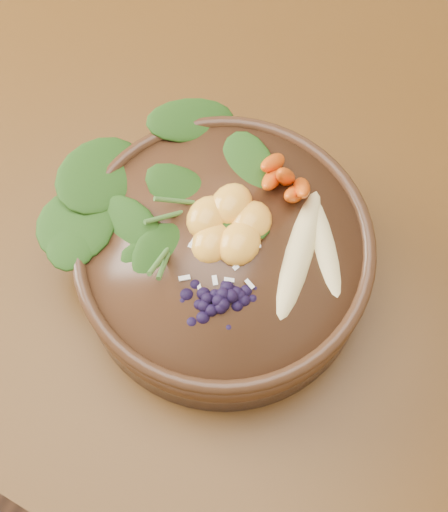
{
  "coord_description": "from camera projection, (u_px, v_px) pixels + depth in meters",
  "views": [
    {
      "loc": [
        0.47,
        -0.4,
        1.52
      ],
      "look_at": [
        0.31,
        -0.12,
        0.8
      ],
      "focal_mm": 50.0,
      "sensor_mm": 36.0,
      "label": 1
    }
  ],
  "objects": [
    {
      "name": "dining_table",
      "position": [
        75.0,
        131.0,
        1.02
      ],
      "size": [
        1.6,
        0.9,
        0.75
      ],
      "color": "#331C0C",
      "rests_on": "ground"
    },
    {
      "name": "carrot_cluster",
      "position": [
        288.0,
        157.0,
        0.74
      ],
      "size": [
        0.09,
        0.09,
        0.09
      ],
      "primitive_type": null,
      "rotation": [
        0.0,
        0.0,
        0.39
      ],
      "color": "#E05312",
      "rests_on": "stoneware_bowl"
    },
    {
      "name": "stoneware_bowl",
      "position": [
        224.0,
        260.0,
        0.79
      ],
      "size": [
        0.42,
        0.42,
        0.09
      ],
      "primitive_type": "cylinder",
      "rotation": [
        0.0,
        0.0,
        0.39
      ],
      "color": "#412616",
      "rests_on": "dining_table"
    },
    {
      "name": "mandarin_cluster",
      "position": [
        228.0,
        219.0,
        0.74
      ],
      "size": [
        0.13,
        0.13,
        0.04
      ],
      "primitive_type": null,
      "rotation": [
        0.0,
        0.0,
        0.39
      ],
      "color": "gold",
      "rests_on": "stoneware_bowl"
    },
    {
      "name": "ground",
      "position": [
        130.0,
        293.0,
        1.62
      ],
      "size": [
        4.0,
        4.0,
        0.0
      ],
      "primitive_type": "plane",
      "color": "#381E0F",
      "rests_on": "ground"
    },
    {
      "name": "banana_halves",
      "position": [
        313.0,
        243.0,
        0.74
      ],
      "size": [
        0.13,
        0.18,
        0.03
      ],
      "rotation": [
        0.0,
        0.0,
        0.39
      ],
      "color": "#E0CC84",
      "rests_on": "stoneware_bowl"
    },
    {
      "name": "blueberry_pile",
      "position": [
        220.0,
        295.0,
        0.71
      ],
      "size": [
        0.18,
        0.16,
        0.04
      ],
      "primitive_type": null,
      "rotation": [
        0.0,
        0.0,
        0.39
      ],
      "color": "black",
      "rests_on": "stoneware_bowl"
    },
    {
      "name": "coconut_flakes",
      "position": [
        224.0,
        261.0,
        0.74
      ],
      "size": [
        0.12,
        0.11,
        0.01
      ],
      "primitive_type": null,
      "rotation": [
        0.0,
        0.0,
        0.39
      ],
      "color": "white",
      "rests_on": "stoneware_bowl"
    },
    {
      "name": "kale_heap",
      "position": [
        185.0,
        173.0,
        0.76
      ],
      "size": [
        0.27,
        0.25,
        0.05
      ],
      "primitive_type": null,
      "rotation": [
        0.0,
        0.0,
        0.39
      ],
      "color": "#234814",
      "rests_on": "stoneware_bowl"
    }
  ]
}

